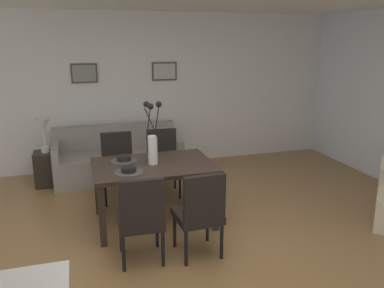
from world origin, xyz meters
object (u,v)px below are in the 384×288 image
Objects in this scene: sofa at (118,160)px; bowl_near_right at (124,158)px; side_table at (47,169)px; framed_picture_left at (84,73)px; dining_chair_near_right at (118,163)px; bowl_near_left at (129,169)px; dining_chair_near_left at (141,216)px; dining_chair_far_left at (200,210)px; dining_chair_far_right at (163,159)px; dining_table at (153,171)px; centerpiece_vase at (153,141)px; table_lamp at (43,128)px; framed_picture_center at (164,71)px.

bowl_near_right is at bearing -92.89° from sofa.
framed_picture_left reaches higher than side_table.
dining_chair_near_right reaches higher than bowl_near_left.
dining_chair_near_left is 1.72m from dining_chair_near_right.
dining_chair_far_left and dining_chair_far_right have the same top height.
bowl_near_left is (-0.31, -0.21, 0.13)m from dining_table.
framed_picture_left is (-0.34, 2.02, 0.85)m from bowl_near_right.
dining_table is 2.69× the size of side_table.
centerpiece_vase is at bearing -82.25° from sofa.
sofa is 4.75× the size of framed_picture_left.
bowl_near_right is at bearing 146.14° from centerpiece_vase.
bowl_near_left reaches higher than dining_table.
centerpiece_vase is at bearing 107.62° from dining_chair_far_left.
dining_chair_near_left is at bearing -68.16° from table_lamp.
dining_chair_near_left is at bearing -91.25° from sofa.
side_table is (-0.98, 0.82, -0.25)m from dining_chair_near_right.
centerpiece_vase reaches higher than sofa.
dining_chair_far_right is 1.06m from sofa.
dining_table is at bearing -124.65° from centerpiece_vase.
sofa is at bearing -48.94° from framed_picture_left.
framed_picture_left is (-0.33, 1.37, 1.11)m from dining_chair_near_right.
dining_chair_far_left is at bearing -49.03° from bowl_near_left.
bowl_near_left is 1.00× the size of bowl_near_right.
table_lamp is (-0.98, 0.82, 0.38)m from dining_chair_near_right.
dining_table is 1.52× the size of dining_chair_near_right.
dining_chair_far_right is 0.94m from bowl_near_right.
dining_chair_far_left is 2.17× the size of framed_picture_center.
dining_chair_near_left is 2.76m from table_lamp.
dining_chair_far_right is at bearing -26.69° from table_lamp.
centerpiece_vase is at bearing 34.19° from bowl_near_left.
centerpiece_vase reaches higher than dining_chair_near_right.
side_table is (-1.31, 1.68, -0.39)m from dining_table.
bowl_near_right is 1.85m from side_table.
bowl_near_left is at bearing -145.81° from centerpiece_vase.
dining_chair_far_right is 1.85m from table_lamp.
side_table is at bearing 153.31° from dining_chair_far_right.
dining_chair_near_right is at bearing 91.45° from bowl_near_right.
dining_chair_far_right is at bearing 70.82° from dining_chair_near_left.
dining_chair_far_right is 1.83m from side_table.
dining_chair_far_right is 1.77× the size of side_table.
bowl_near_right is at bearing 90.00° from bowl_near_left.
framed_picture_left reaches higher than bowl_near_left.
dining_chair_far_right is (0.31, 0.87, -0.14)m from dining_table.
framed_picture_left is (0.65, 0.56, 1.37)m from side_table.
side_table is at bearing 124.19° from bowl_near_right.
bowl_near_left is at bearing -89.13° from dining_chair_near_right.
dining_table is at bearing -34.10° from bowl_near_right.
framed_picture_left reaches higher than table_lamp.
dining_chair_far_left reaches higher than bowl_near_left.
dining_chair_far_right is at bearing 46.50° from bowl_near_right.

